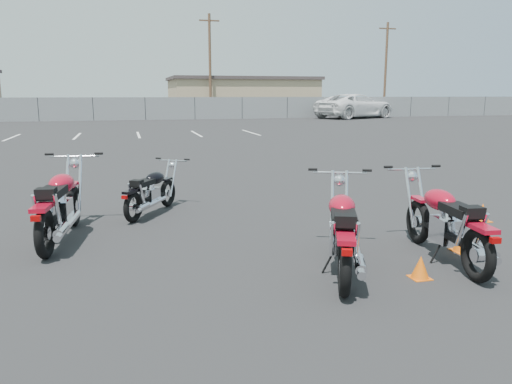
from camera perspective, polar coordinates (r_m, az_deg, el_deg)
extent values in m
plane|color=black|center=(7.06, -0.34, -6.19)|extent=(120.00, 120.00, 0.00)
torus|color=black|center=(8.53, -20.16, -1.50)|extent=(0.21, 0.68, 0.67)
cylinder|color=silver|center=(8.53, -20.16, -1.50)|extent=(0.13, 0.19, 0.18)
torus|color=black|center=(7.01, -22.99, -4.38)|extent=(0.21, 0.68, 0.67)
cylinder|color=silver|center=(7.01, -22.99, -4.38)|extent=(0.13, 0.19, 0.18)
cube|color=black|center=(7.75, -21.46, -2.48)|extent=(0.26, 1.18, 0.07)
cube|color=silver|center=(7.69, -21.59, -2.09)|extent=(0.36, 0.46, 0.33)
cylinder|color=silver|center=(7.65, -21.70, -0.62)|extent=(0.26, 0.30, 0.29)
ellipsoid|color=#A60A1F|center=(7.86, -21.33, 0.87)|extent=(0.42, 0.68, 0.29)
cube|color=black|center=(7.36, -22.29, -0.05)|extent=(0.36, 0.65, 0.11)
cube|color=black|center=(7.08, -22.88, -0.13)|extent=(0.27, 0.23, 0.13)
cube|color=#A60A1F|center=(6.91, -23.26, -1.61)|extent=(0.26, 0.49, 0.06)
cube|color=#A60A1F|center=(8.46, -20.32, 0.82)|extent=(0.19, 0.39, 0.04)
cylinder|color=silver|center=(7.06, -21.76, -1.83)|extent=(0.08, 0.21, 0.44)
cylinder|color=silver|center=(7.14, -23.84, -1.87)|extent=(0.08, 0.21, 0.44)
cylinder|color=silver|center=(7.41, -20.69, -3.56)|extent=(0.25, 1.23, 0.14)
cylinder|color=silver|center=(7.07, -21.34, -4.12)|extent=(0.18, 0.41, 0.15)
cylinder|color=silver|center=(8.57, -19.48, 1.04)|extent=(0.10, 0.45, 0.88)
cylinder|color=silver|center=(8.61, -20.78, 1.00)|extent=(0.10, 0.45, 0.88)
sphere|color=silver|center=(8.72, -20.01, 3.10)|extent=(0.20, 0.20, 0.18)
cylinder|color=silver|center=(8.73, -20.03, 3.85)|extent=(0.78, 0.13, 0.03)
cylinder|color=black|center=(8.63, -17.54, 4.22)|extent=(0.14, 0.06, 0.04)
cylinder|color=black|center=(8.80, -22.57, 4.01)|extent=(0.14, 0.06, 0.04)
cylinder|color=black|center=(7.74, -22.66, -4.21)|extent=(0.18, 0.05, 0.33)
cube|color=#990505|center=(6.65, -23.87, -2.77)|extent=(0.12, 0.08, 0.07)
torus|color=black|center=(9.57, -10.06, -0.12)|extent=(0.35, 0.49, 0.52)
cylinder|color=silver|center=(9.57, -10.06, -0.12)|extent=(0.15, 0.16, 0.14)
torus|color=black|center=(8.50, -13.88, -1.70)|extent=(0.35, 0.49, 0.52)
cylinder|color=silver|center=(8.50, -13.88, -1.70)|extent=(0.15, 0.16, 0.14)
cube|color=black|center=(9.02, -11.87, -0.65)|extent=(0.55, 0.81, 0.05)
cube|color=silver|center=(8.98, -12.01, -0.38)|extent=(0.38, 0.41, 0.26)
cylinder|color=silver|center=(8.95, -12.05, 0.60)|extent=(0.26, 0.27, 0.23)
ellipsoid|color=black|center=(9.10, -11.48, 1.57)|extent=(0.49, 0.56, 0.22)
cube|color=black|center=(8.75, -12.76, 1.01)|extent=(0.44, 0.52, 0.09)
cube|color=black|center=(8.56, -13.48, 0.99)|extent=(0.24, 0.23, 0.10)
cube|color=black|center=(8.43, -14.03, 0.08)|extent=(0.32, 0.39, 0.04)
cube|color=black|center=(9.52, -10.11, 1.49)|extent=(0.25, 0.31, 0.03)
cylinder|color=silver|center=(8.52, -12.91, -0.15)|extent=(0.12, 0.16, 0.34)
cylinder|color=silver|center=(8.62, -14.10, -0.07)|extent=(0.12, 0.16, 0.34)
cylinder|color=silver|center=(8.75, -11.87, -1.36)|extent=(0.57, 0.85, 0.11)
cylinder|color=silver|center=(8.51, -12.77, -1.63)|extent=(0.25, 0.31, 0.11)
cylinder|color=silver|center=(9.58, -9.42, 1.59)|extent=(0.21, 0.31, 0.68)
cylinder|color=silver|center=(9.65, -10.25, 1.63)|extent=(0.21, 0.31, 0.68)
sphere|color=silver|center=(9.70, -9.51, 3.05)|extent=(0.19, 0.19, 0.14)
cylinder|color=silver|center=(9.70, -9.48, 3.57)|extent=(0.53, 0.34, 0.03)
cylinder|color=black|center=(9.55, -7.91, 3.70)|extent=(0.10, 0.08, 0.03)
cylinder|color=black|center=(9.82, -11.11, 3.80)|extent=(0.10, 0.08, 0.03)
cylinder|color=black|center=(9.04, -12.76, -1.72)|extent=(0.13, 0.09, 0.26)
cube|color=#990505|center=(8.26, -14.80, -0.59)|extent=(0.10, 0.09, 0.05)
torus|color=black|center=(6.83, 9.45, -4.18)|extent=(0.34, 0.63, 0.63)
cylinder|color=silver|center=(6.83, 9.45, -4.18)|extent=(0.16, 0.20, 0.17)
torus|color=black|center=(5.37, 10.09, -8.50)|extent=(0.34, 0.63, 0.63)
cylinder|color=silver|center=(5.37, 10.09, -8.50)|extent=(0.16, 0.20, 0.17)
cube|color=black|center=(6.08, 9.74, -5.70)|extent=(0.51, 1.07, 0.06)
cube|color=silver|center=(6.01, 9.78, -5.27)|extent=(0.42, 0.48, 0.32)
cylinder|color=silver|center=(5.96, 9.84, -3.52)|extent=(0.29, 0.32, 0.28)
ellipsoid|color=#A60A1F|center=(6.16, 9.79, -1.62)|extent=(0.53, 0.69, 0.27)
cube|color=black|center=(5.67, 10.01, -2.95)|extent=(0.47, 0.64, 0.11)
cube|color=black|center=(5.41, 10.16, -3.20)|extent=(0.29, 0.26, 0.13)
cube|color=#A60A1F|center=(5.24, 10.22, -5.15)|extent=(0.34, 0.48, 0.05)
cube|color=#A60A1F|center=(6.75, 9.54, -1.46)|extent=(0.26, 0.38, 0.04)
cylinder|color=silver|center=(5.44, 11.44, -5.34)|extent=(0.12, 0.20, 0.41)
cylinder|color=silver|center=(5.43, 8.76, -5.29)|extent=(0.12, 0.20, 0.41)
cylinder|color=silver|center=(5.81, 11.54, -7.23)|extent=(0.52, 1.12, 0.14)
cylinder|color=silver|center=(5.48, 11.81, -8.13)|extent=(0.26, 0.39, 0.14)
cylinder|color=silver|center=(6.87, 10.29, -1.20)|extent=(0.20, 0.41, 0.83)
cylinder|color=silver|center=(6.86, 8.71, -1.16)|extent=(0.20, 0.41, 0.83)
sphere|color=silver|center=(6.98, 9.52, 1.31)|extent=(0.22, 0.22, 0.17)
cylinder|color=silver|center=(6.98, 9.54, 2.20)|extent=(0.70, 0.30, 0.03)
cylinder|color=black|center=(6.98, 12.59, 2.43)|extent=(0.13, 0.08, 0.04)
cylinder|color=black|center=(6.95, 6.51, 2.59)|extent=(0.13, 0.08, 0.04)
cylinder|color=black|center=(6.03, 8.31, -7.78)|extent=(0.16, 0.08, 0.32)
cube|color=#990505|center=(5.00, 10.36, -6.79)|extent=(0.12, 0.10, 0.06)
torus|color=black|center=(7.49, 18.03, -3.23)|extent=(0.19, 0.64, 0.63)
cylinder|color=silver|center=(7.49, 18.03, -3.23)|extent=(0.12, 0.18, 0.17)
torus|color=black|center=(6.21, 24.01, -6.61)|extent=(0.19, 0.64, 0.63)
cylinder|color=silver|center=(6.21, 24.01, -6.61)|extent=(0.12, 0.18, 0.17)
cube|color=black|center=(6.83, 20.76, -4.43)|extent=(0.24, 1.10, 0.06)
cube|color=silver|center=(6.77, 21.00, -4.04)|extent=(0.34, 0.43, 0.31)
cylinder|color=silver|center=(6.72, 21.11, -2.49)|extent=(0.24, 0.29, 0.28)
ellipsoid|color=#A60A1F|center=(6.90, 20.26, -0.85)|extent=(0.39, 0.64, 0.27)
cube|color=black|center=(6.47, 22.28, -1.94)|extent=(0.34, 0.60, 0.10)
cube|color=black|center=(6.24, 23.49, -2.10)|extent=(0.25, 0.22, 0.13)
cube|color=#A60A1F|center=(6.11, 24.36, -3.72)|extent=(0.24, 0.46, 0.05)
cube|color=#A60A1F|center=(7.42, 18.18, -0.77)|extent=(0.18, 0.37, 0.04)
cylinder|color=silver|center=(6.33, 24.44, -3.85)|extent=(0.08, 0.20, 0.41)
cylinder|color=silver|center=(6.21, 22.47, -3.99)|extent=(0.08, 0.20, 0.41)
cylinder|color=silver|center=(6.66, 23.26, -5.56)|extent=(0.24, 1.15, 0.13)
cylinder|color=silver|center=(6.39, 24.79, -6.20)|extent=(0.17, 0.38, 0.14)
cylinder|color=silver|center=(7.57, 18.42, -0.51)|extent=(0.10, 0.42, 0.82)
cylinder|color=silver|center=(7.49, 17.13, -0.56)|extent=(0.10, 0.42, 0.82)
sphere|color=silver|center=(7.63, 17.37, 1.72)|extent=(0.19, 0.19, 0.17)
cylinder|color=silver|center=(7.63, 17.35, 2.52)|extent=(0.73, 0.12, 0.03)
cylinder|color=black|center=(7.76, 19.89, 2.81)|extent=(0.13, 0.05, 0.04)
cylinder|color=black|center=(7.46, 14.88, 2.79)|extent=(0.13, 0.05, 0.04)
cylinder|color=black|center=(6.72, 19.95, -6.37)|extent=(0.17, 0.05, 0.31)
cube|color=#990505|center=(5.90, 25.68, -5.00)|extent=(0.11, 0.08, 0.06)
cone|color=orange|center=(9.18, 24.46, -2.10)|extent=(0.24, 0.24, 0.29)
cube|color=orange|center=(9.21, 24.38, -3.02)|extent=(0.25, 0.25, 0.01)
cone|color=orange|center=(7.34, 22.58, -5.03)|extent=(0.25, 0.25, 0.31)
cube|color=orange|center=(7.39, 22.49, -6.22)|extent=(0.27, 0.27, 0.01)
cone|color=orange|center=(6.14, 18.28, -8.11)|extent=(0.21, 0.21, 0.26)
cube|color=orange|center=(6.18, 18.20, -9.29)|extent=(0.22, 0.22, 0.01)
cube|color=slate|center=(41.58, -12.54, 9.29)|extent=(80.00, 0.04, 1.80)
cylinder|color=black|center=(42.02, -23.63, 8.64)|extent=(0.06, 0.06, 1.80)
cylinder|color=black|center=(41.61, -18.12, 9.00)|extent=(0.06, 0.06, 1.80)
cylinder|color=black|center=(41.58, -12.54, 9.29)|extent=(0.06, 0.06, 1.80)
cylinder|color=black|center=(41.93, -7.00, 9.48)|extent=(0.06, 0.06, 1.80)
cylinder|color=black|center=(42.65, -1.60, 9.59)|extent=(0.06, 0.06, 1.80)
cylinder|color=black|center=(43.73, 3.59, 9.61)|extent=(0.06, 0.06, 1.80)
cylinder|color=black|center=(45.14, 8.48, 9.56)|extent=(0.06, 0.06, 1.80)
cylinder|color=black|center=(46.85, 13.05, 9.45)|extent=(0.06, 0.06, 1.80)
cylinder|color=black|center=(48.83, 17.27, 9.30)|extent=(0.06, 0.06, 1.80)
cylinder|color=black|center=(51.05, 21.14, 9.12)|extent=(0.06, 0.06, 1.80)
cylinder|color=black|center=(53.47, 24.66, 8.91)|extent=(0.06, 0.06, 1.80)
cube|color=tan|center=(51.86, -1.71, 10.76)|extent=(14.00, 9.00, 3.40)
cube|color=#433938|center=(51.87, -1.72, 12.80)|extent=(14.40, 9.40, 0.30)
cylinder|color=#4C3323|center=(46.23, -5.28, 14.13)|extent=(0.24, 0.24, 9.00)
cube|color=#4C3323|center=(46.59, -5.37, 18.93)|extent=(1.80, 0.12, 0.12)
cylinder|color=#4C3323|center=(53.19, 14.60, 13.44)|extent=(0.24, 0.24, 9.00)
cube|color=#4C3323|center=(53.51, 14.81, 17.61)|extent=(1.80, 0.12, 0.12)
cube|color=silver|center=(27.14, -26.10, 5.63)|extent=(0.12, 4.00, 0.01)
cube|color=silver|center=(26.71, -19.76, 6.04)|extent=(0.12, 4.00, 0.01)
cube|color=silver|center=(26.62, -13.28, 6.38)|extent=(0.12, 4.00, 0.01)
cube|color=silver|center=(26.86, -6.84, 6.64)|extent=(0.12, 4.00, 0.01)
cube|color=silver|center=(27.43, -0.58, 6.81)|extent=(0.12, 4.00, 0.01)
imported|color=white|center=(44.38, 11.28, 10.38)|extent=(6.49, 9.23, 3.26)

